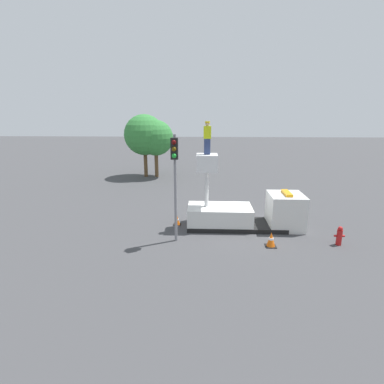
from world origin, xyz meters
The scene contains 9 objects.
ground_plane centered at (0.00, 0.00, 0.00)m, with size 120.00×120.00×0.00m, color #424244.
bucket_truck centered at (0.51, 0.00, 0.87)m, with size 6.46×2.07×4.16m.
worker centered at (-1.70, 0.00, 5.04)m, with size 0.40×0.26×1.75m.
traffic_light_pole centered at (-3.25, -2.16, 3.81)m, with size 0.34×0.57×5.39m.
fire_hydrant centered at (4.87, -2.19, 0.47)m, with size 0.51×0.27×0.97m.
traffic_cone_rear centered at (-3.39, 0.16, 0.28)m, with size 0.43×0.43×0.59m.
traffic_cone_curbside centered at (1.46, -2.52, 0.35)m, with size 0.52×0.52×0.74m.
tree_left_bg centered at (-7.70, 13.20, 4.13)m, with size 3.94×3.94×6.12m.
tree_right_bg centered at (-6.61, 13.17, 3.84)m, with size 3.44×3.44×5.59m.
Camera 1 is at (-1.84, -16.15, 6.47)m, focal length 28.00 mm.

